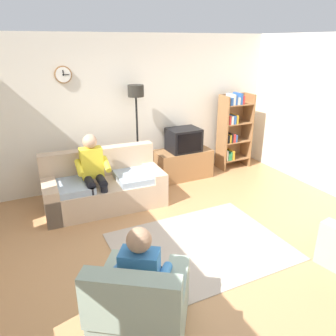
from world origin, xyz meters
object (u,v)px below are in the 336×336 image
person_on_couch (93,170)px  person_in_left_armchair (142,273)px  floor_lamp (136,108)px  couch (104,188)px  tv (184,140)px  armchair_near_window (141,307)px  tv_stand (183,164)px  bookshelf (233,129)px

person_on_couch → person_in_left_armchair: person_on_couch is taller
floor_lamp → person_on_couch: size_ratio=1.49×
couch → person_on_couch: size_ratio=1.56×
couch → floor_lamp: floor_lamp is taller
tv → armchair_near_window: tv is taller
couch → floor_lamp: size_ratio=1.05×
tv → floor_lamp: 1.13m
tv_stand → tv: 0.50m
tv_stand → bookshelf: (1.21, 0.07, 0.56)m
bookshelf → floor_lamp: size_ratio=0.86×
bookshelf → tv_stand: bearing=-176.7°
floor_lamp → person_on_couch: bearing=-144.8°
couch → tv_stand: bearing=16.1°
bookshelf → armchair_near_window: bearing=-135.9°
tv → armchair_near_window: (-2.13, -3.14, -0.49)m
person_on_couch → person_in_left_armchair: 2.49m
couch → person_in_left_armchair: size_ratio=1.73×
armchair_near_window → bookshelf: bearing=44.1°
bookshelf → floor_lamp: bearing=179.2°
couch → tv_stand: (1.73, 0.50, -0.03)m
tv_stand → person_on_couch: (-1.91, -0.61, 0.42)m
tv_stand → person_on_couch: bearing=-162.2°
bookshelf → armchair_near_window: size_ratio=1.35×
couch → person_on_couch: bearing=-147.4°
person_on_couch → person_in_left_armchair: size_ratio=1.11×
tv_stand → person_in_left_armchair: 3.74m
tv_stand → person_in_left_armchair: size_ratio=0.98×
couch → floor_lamp: bearing=35.7°
couch → bookshelf: bookshelf is taller
couch → tv: size_ratio=3.23×
person_on_couch → person_in_left_armchair: (-0.17, -2.48, -0.09)m
bookshelf → person_on_couch: 3.20m
tv_stand → armchair_near_window: armchair_near_window is taller
tv_stand → floor_lamp: bearing=173.7°
floor_lamp → armchair_near_window: (-1.23, -3.27, -1.16)m
armchair_near_window → person_in_left_armchair: (0.05, 0.07, 0.32)m
tv_stand → bookshelf: bearing=3.3°
armchair_near_window → couch: bearing=81.7°
floor_lamp → armchair_near_window: 3.68m
floor_lamp → person_in_left_armchair: bearing=-110.2°
bookshelf → tv: bearing=-175.6°
couch → tv: 1.86m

